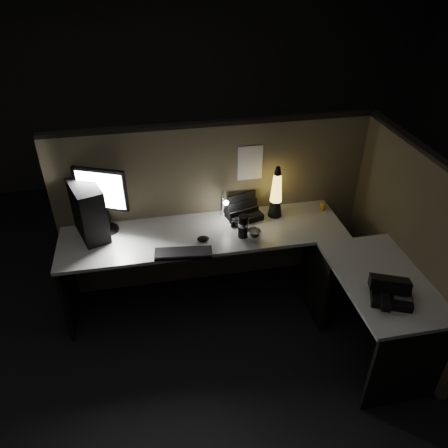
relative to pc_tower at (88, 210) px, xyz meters
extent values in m
plane|color=black|center=(1.03, -0.76, -0.95)|extent=(6.00, 6.00, 0.00)
plane|color=#282623|center=(1.03, 2.24, 0.40)|extent=(6.00, 0.00, 6.00)
cube|color=brown|center=(1.03, 0.17, -0.20)|extent=(2.66, 0.06, 1.50)
cube|color=brown|center=(2.36, -0.66, -0.20)|extent=(0.06, 1.66, 1.50)
cube|color=beige|center=(0.88, -0.16, -0.24)|extent=(2.30, 0.60, 0.03)
cube|color=beige|center=(2.03, -0.96, -0.24)|extent=(0.60, 1.00, 0.03)
cube|color=black|center=(-0.25, -0.16, -0.60)|extent=(0.03, 0.55, 0.70)
cube|color=black|center=(2.03, -1.44, -0.60)|extent=(0.55, 0.03, 0.70)
cube|color=black|center=(1.75, -0.46, -0.60)|extent=(0.03, 0.55, 0.70)
cube|color=black|center=(0.00, 0.00, 0.00)|extent=(0.32, 0.46, 0.44)
cylinder|color=black|center=(0.12, 0.02, -0.21)|extent=(0.18, 0.18, 0.02)
cube|color=black|center=(0.12, 0.04, -0.11)|extent=(0.06, 0.06, 0.20)
cube|color=black|center=(0.12, 0.03, 0.15)|extent=(0.40, 0.20, 0.34)
cube|color=white|center=(0.12, 0.01, 0.15)|extent=(0.34, 0.15, 0.29)
cube|color=black|center=(0.69, -0.42, -0.21)|extent=(0.45, 0.19, 0.02)
ellipsoid|color=black|center=(0.86, -0.28, -0.20)|extent=(0.10, 0.07, 0.04)
cube|color=white|center=(1.09, 0.07, -0.21)|extent=(0.04, 0.05, 0.03)
cylinder|color=white|center=(1.09, 0.07, -0.11)|extent=(0.01, 0.01, 0.17)
cylinder|color=white|center=(1.09, 0.01, -0.03)|extent=(0.01, 0.11, 0.01)
sphere|color=white|center=(1.09, -0.05, -0.03)|extent=(0.04, 0.04, 0.04)
cube|color=black|center=(1.24, 0.00, -0.19)|extent=(0.33, 0.30, 0.05)
cube|color=black|center=(1.24, -0.04, -0.15)|extent=(0.27, 0.09, 0.10)
cube|color=black|center=(1.24, 0.08, -0.11)|extent=(0.27, 0.09, 0.19)
cone|color=black|center=(1.52, -0.02, -0.15)|extent=(0.12, 0.12, 0.14)
cone|color=yellow|center=(1.52, -0.02, 0.04)|extent=(0.10, 0.10, 0.24)
sphere|color=brown|center=(1.52, -0.02, -0.03)|extent=(0.05, 0.05, 0.05)
sphere|color=brown|center=(1.52, -0.02, 0.06)|extent=(0.04, 0.04, 0.04)
cone|color=black|center=(1.52, -0.02, 0.20)|extent=(0.06, 0.06, 0.07)
cylinder|color=black|center=(1.18, -0.28, -0.12)|extent=(0.09, 0.09, 0.19)
imported|color=silver|center=(1.25, -0.34, -0.18)|extent=(0.14, 0.14, 0.09)
sphere|color=gold|center=(1.95, -0.02, -0.17)|extent=(0.06, 0.06, 0.06)
cube|color=white|center=(1.32, 0.13, 0.21)|extent=(0.21, 0.00, 0.30)
cube|color=black|center=(1.97, -1.16, -0.19)|extent=(0.32, 0.31, 0.06)
cube|color=black|center=(1.97, -1.12, -0.13)|extent=(0.30, 0.24, 0.12)
cube|color=black|center=(1.90, -1.22, -0.16)|extent=(0.13, 0.20, 0.04)
cube|color=#3F3F42|center=(2.03, -1.20, -0.16)|extent=(0.15, 0.15, 0.00)
camera|label=1|loc=(0.49, -3.03, 1.79)|focal=35.00mm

